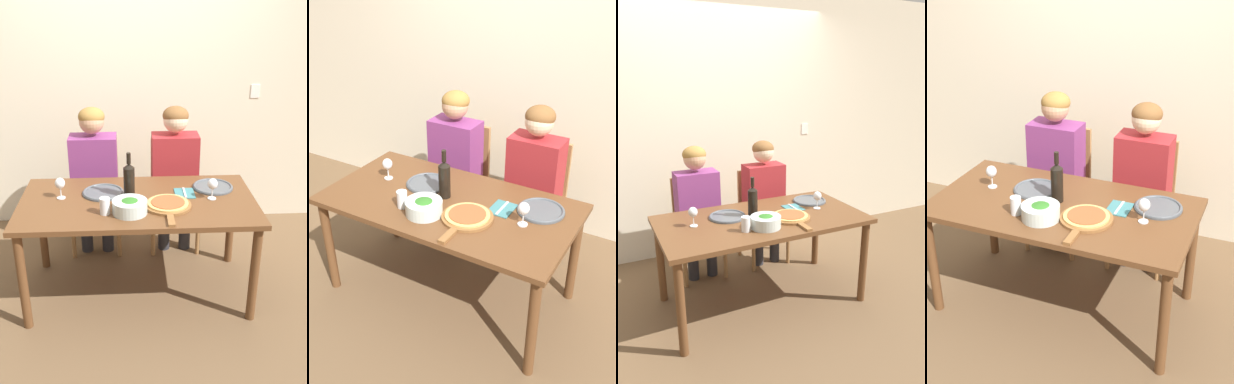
# 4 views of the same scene
# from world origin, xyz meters

# --- Properties ---
(ground_plane) EXTENTS (40.00, 40.00, 0.00)m
(ground_plane) POSITION_xyz_m (0.00, 0.00, 0.00)
(ground_plane) COLOR brown
(back_wall) EXTENTS (10.00, 0.06, 2.70)m
(back_wall) POSITION_xyz_m (0.00, 1.23, 1.35)
(back_wall) COLOR beige
(back_wall) RESTS_ON ground
(dining_table) EXTENTS (1.63, 0.86, 0.75)m
(dining_table) POSITION_xyz_m (0.00, 0.00, 0.66)
(dining_table) COLOR brown
(dining_table) RESTS_ON ground
(chair_left) EXTENTS (0.42, 0.42, 0.92)m
(chair_left) POSITION_xyz_m (-0.34, 0.75, 0.51)
(chair_left) COLOR #9E7042
(chair_left) RESTS_ON ground
(chair_right) EXTENTS (0.42, 0.42, 0.92)m
(chair_right) POSITION_xyz_m (0.32, 0.75, 0.51)
(chair_right) COLOR #9E7042
(chair_right) RESTS_ON ground
(person_woman) EXTENTS (0.47, 0.51, 1.25)m
(person_woman) POSITION_xyz_m (-0.34, 0.64, 0.76)
(person_woman) COLOR #28282D
(person_woman) RESTS_ON ground
(person_man) EXTENTS (0.47, 0.51, 1.25)m
(person_man) POSITION_xyz_m (0.32, 0.64, 0.76)
(person_man) COLOR #28282D
(person_man) RESTS_ON ground
(wine_bottle) EXTENTS (0.08, 0.08, 0.33)m
(wine_bottle) POSITION_xyz_m (-0.06, 0.04, 0.88)
(wine_bottle) COLOR black
(wine_bottle) RESTS_ON dining_table
(broccoli_bowl) EXTENTS (0.23, 0.23, 0.10)m
(broccoli_bowl) POSITION_xyz_m (-0.06, -0.20, 0.80)
(broccoli_bowl) COLOR silver
(broccoli_bowl) RESTS_ON dining_table
(dinner_plate_left) EXTENTS (0.30, 0.30, 0.02)m
(dinner_plate_left) POSITION_xyz_m (-0.24, 0.12, 0.76)
(dinner_plate_left) COLOR #4C5156
(dinner_plate_left) RESTS_ON dining_table
(dinner_plate_right) EXTENTS (0.30, 0.30, 0.02)m
(dinner_plate_right) POSITION_xyz_m (0.56, 0.18, 0.76)
(dinner_plate_right) COLOR #4C5156
(dinner_plate_right) RESTS_ON dining_table
(pizza_on_board) EXTENTS (0.32, 0.46, 0.04)m
(pizza_on_board) POSITION_xyz_m (0.20, -0.12, 0.77)
(pizza_on_board) COLOR brown
(pizza_on_board) RESTS_ON dining_table
(wine_glass_left) EXTENTS (0.07, 0.07, 0.15)m
(wine_glass_left) POSITION_xyz_m (-0.53, 0.06, 0.86)
(wine_glass_left) COLOR silver
(wine_glass_left) RESTS_ON dining_table
(wine_glass_right) EXTENTS (0.07, 0.07, 0.15)m
(wine_glass_right) POSITION_xyz_m (0.52, -0.01, 0.86)
(wine_glass_right) COLOR silver
(wine_glass_right) RESTS_ON dining_table
(water_tumbler) EXTENTS (0.07, 0.07, 0.11)m
(water_tumbler) POSITION_xyz_m (-0.22, -0.20, 0.81)
(water_tumbler) COLOR silver
(water_tumbler) RESTS_ON dining_table
(fork_on_napkin) EXTENTS (0.14, 0.18, 0.01)m
(fork_on_napkin) POSITION_xyz_m (0.34, 0.09, 0.75)
(fork_on_napkin) COLOR #387075
(fork_on_napkin) RESTS_ON dining_table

